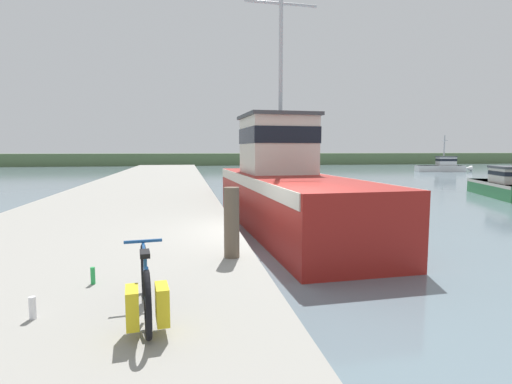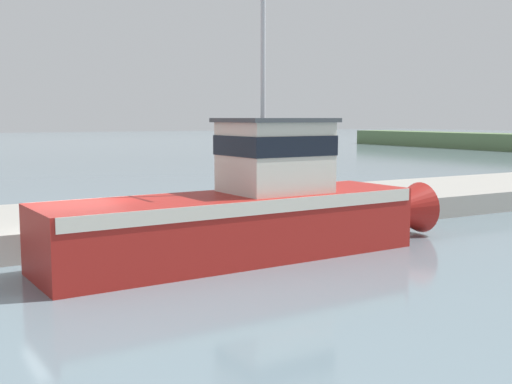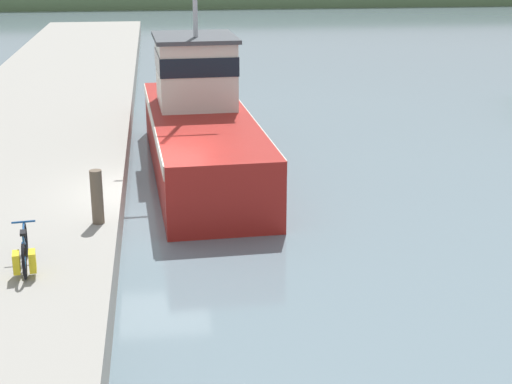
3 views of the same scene
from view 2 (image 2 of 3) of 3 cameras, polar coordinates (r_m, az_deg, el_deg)
ground_plane at (r=17.75m, az=-15.86°, el=-6.34°), size 320.00×320.00×0.00m
dock_pier at (r=21.50m, az=-18.54°, el=-3.06°), size 6.39×80.00×0.83m
fishing_boat_main at (r=18.02m, az=-0.13°, el=-1.47°), size 3.36×12.80×8.78m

